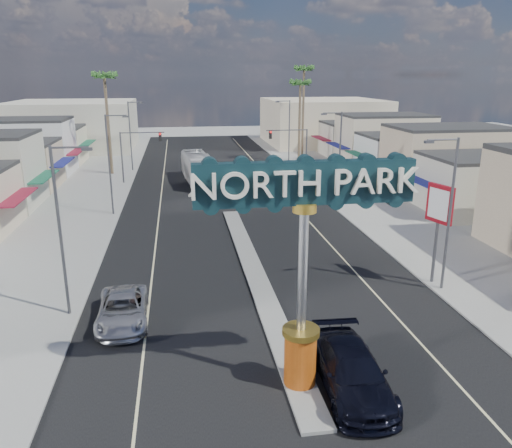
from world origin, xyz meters
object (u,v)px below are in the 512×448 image
object	(u,v)px
palm_left_far	(105,81)
car_parked_right	(286,185)
streetlight_r_far	(288,130)
traffic_signal_right	(292,144)
streetlight_r_mid	(338,154)
suv_left	(123,310)
streetlight_l_near	(63,224)
streetlight_l_far	(131,133)
bank_pylon_sign	(439,210)
traffic_signal_left	(137,147)
palm_right_mid	(300,87)
gateway_sign	(303,250)
palm_right_far	(304,74)
suv_right	(352,371)
streetlight_r_near	(448,208)
city_bus	(198,168)

from	to	relation	value
palm_left_far	car_parked_right	bearing A→B (deg)	-35.18
streetlight_r_far	traffic_signal_right	bearing A→B (deg)	-98.86
streetlight_r_mid	suv_left	size ratio (longest dim) A/B	1.67
streetlight_l_near	streetlight_l_far	distance (m)	42.00
bank_pylon_sign	traffic_signal_left	bearing A→B (deg)	103.78
palm_right_mid	traffic_signal_right	bearing A→B (deg)	-107.63
gateway_sign	palm_right_far	bearing A→B (deg)	75.97
suv_right	car_parked_right	xyz separation A→B (m)	(4.78, 34.70, 0.01)
streetlight_r_far	streetlight_r_mid	bearing A→B (deg)	-90.00
suv_left	suv_right	size ratio (longest dim) A/B	0.90
traffic_signal_left	streetlight_r_near	size ratio (longest dim) A/B	0.67
streetlight_l_near	streetlight_r_mid	distance (m)	28.90
palm_left_far	suv_right	distance (m)	52.00
car_parked_right	palm_right_mid	bearing A→B (deg)	75.18
streetlight_r_mid	gateway_sign	bearing A→B (deg)	-110.42
streetlight_l_far	suv_right	xyz separation A→B (m)	(12.43, -50.65, -4.20)
city_bus	traffic_signal_left	bearing A→B (deg)	170.98
streetlight_r_near	traffic_signal_left	bearing A→B (deg)	119.99
bank_pylon_sign	streetlight_r_mid	bearing A→B (deg)	73.15
streetlight_r_near	car_parked_right	world-z (taller)	streetlight_r_near
traffic_signal_left	traffic_signal_right	size ratio (longest dim) A/B	1.00
traffic_signal_left	suv_left	world-z (taller)	traffic_signal_left
car_parked_right	gateway_sign	bearing A→B (deg)	-98.76
streetlight_r_mid	suv_right	bearing A→B (deg)	-106.40
streetlight_l_far	city_bus	size ratio (longest dim) A/B	0.75
streetlight_l_far	suv_right	distance (m)	52.32
palm_right_far	car_parked_right	distance (m)	29.55
city_bus	car_parked_right	bearing A→B (deg)	-45.00
streetlight_l_far	palm_right_mid	xyz separation A→B (m)	(23.43, 4.00, 5.54)
gateway_sign	city_bus	xyz separation A→B (m)	(-2.23, 41.56, -4.26)
gateway_sign	streetlight_l_far	world-z (taller)	gateway_sign
palm_left_far	bank_pylon_sign	bearing A→B (deg)	-58.94
streetlight_r_mid	palm_right_far	size ratio (longest dim) A/B	0.64
palm_left_far	suv_right	xyz separation A→B (m)	(15.00, -48.65, -10.63)
streetlight_l_far	palm_right_far	world-z (taller)	palm_right_far
streetlight_r_far	suv_right	world-z (taller)	streetlight_r_far
palm_right_mid	city_bus	world-z (taller)	palm_right_mid
traffic_signal_right	streetlight_r_near	distance (m)	34.03
streetlight_l_near	palm_right_far	distance (m)	58.35
gateway_sign	city_bus	size ratio (longest dim) A/B	0.76
traffic_signal_right	streetlight_l_far	distance (m)	21.20
streetlight_r_near	palm_right_mid	xyz separation A→B (m)	(2.57, 46.00, 5.54)
traffic_signal_right	gateway_sign	bearing A→B (deg)	-102.33
suv_left	bank_pylon_sign	bearing A→B (deg)	5.13
palm_left_far	palm_right_mid	world-z (taller)	palm_left_far
streetlight_r_far	city_bus	size ratio (longest dim) A/B	0.75
suv_left	car_parked_right	bearing A→B (deg)	60.01
gateway_sign	streetlight_r_mid	distance (m)	29.91
palm_left_far	palm_right_far	xyz separation A→B (m)	(28.00, 12.00, 0.89)
traffic_signal_left	bank_pylon_sign	world-z (taller)	bank_pylon_sign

